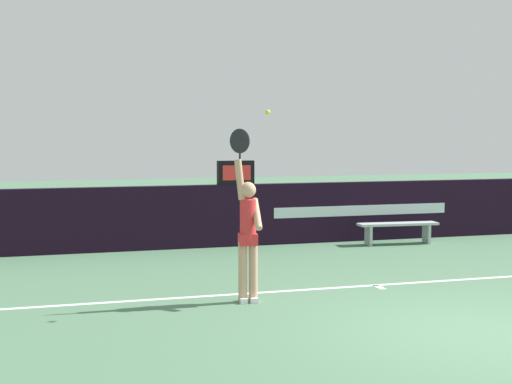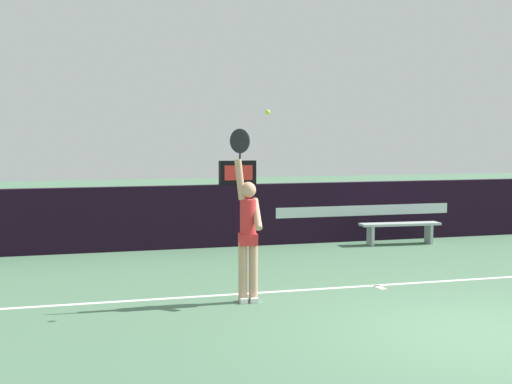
{
  "view_description": "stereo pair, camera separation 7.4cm",
  "coord_description": "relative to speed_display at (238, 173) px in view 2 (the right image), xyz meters",
  "views": [
    {
      "loc": [
        -5.0,
        -7.51,
        2.37
      ],
      "look_at": [
        -2.14,
        2.1,
        1.56
      ],
      "focal_mm": 51.87,
      "sensor_mm": 36.0,
      "label": 1
    },
    {
      "loc": [
        -4.93,
        -7.54,
        2.37
      ],
      "look_at": [
        -2.14,
        2.1,
        1.56
      ],
      "focal_mm": 51.87,
      "sensor_mm": 36.0,
      "label": 2
    }
  ],
  "objects": [
    {
      "name": "back_wall",
      "position": [
        1.04,
        0.0,
        -0.89
      ],
      "size": [
        15.09,
        0.23,
        1.29
      ],
      "color": "black",
      "rests_on": "ground"
    },
    {
      "name": "tennis_ball",
      "position": [
        -0.99,
        -5.34,
        1.1
      ],
      "size": [
        0.07,
        0.07,
        0.07
      ],
      "color": "#C5E634"
    },
    {
      "name": "ground_plane",
      "position": [
        1.04,
        -7.28,
        -1.54
      ],
      "size": [
        60.0,
        60.0,
        0.0
      ],
      "primitive_type": "plane",
      "color": "#4C7355"
    },
    {
      "name": "courtside_bench_near",
      "position": [
        3.36,
        -0.75,
        -1.18
      ],
      "size": [
        1.75,
        0.49,
        0.46
      ],
      "color": "#B0B8BA",
      "rests_on": "ground"
    },
    {
      "name": "speed_display",
      "position": [
        0.0,
        0.0,
        0.0
      ],
      "size": [
        0.77,
        0.18,
        0.49
      ],
      "color": "black",
      "rests_on": "back_wall"
    },
    {
      "name": "court_lines",
      "position": [
        1.04,
        -7.36,
        -1.53
      ],
      "size": [
        11.95,
        5.89,
        0.0
      ],
      "color": "white",
      "rests_on": "ground"
    },
    {
      "name": "tennis_player",
      "position": [
        -1.17,
        -5.0,
        -0.53
      ],
      "size": [
        0.43,
        0.43,
        2.42
      ],
      "color": "tan",
      "rests_on": "ground"
    }
  ]
}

